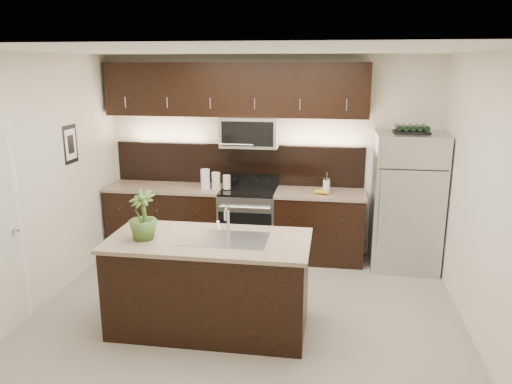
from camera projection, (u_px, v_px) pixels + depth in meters
The scene contains 12 objects.
ground at pixel (246, 314), 5.29m from camera, with size 4.50×4.50×0.00m, color gray.
room_walls at pixel (233, 158), 4.85m from camera, with size 4.52×4.02×2.71m.
counter_run at pixel (234, 222), 6.86m from camera, with size 3.51×0.65×0.94m.
upper_fixtures at pixel (237, 98), 6.58m from camera, with size 3.49×0.40×1.66m.
island at pixel (210, 283), 4.94m from camera, with size 1.96×0.96×0.94m.
sink_faucet at pixel (224, 237), 4.81m from camera, with size 0.84×0.50×0.28m.
refrigerator at pixel (406, 201), 6.37m from camera, with size 0.84×0.76×1.75m, color #B2B2B7.
wine_rack at pixel (412, 129), 6.13m from camera, with size 0.43×0.27×0.10m.
plant at pixel (143, 215), 4.75m from camera, with size 0.27×0.27×0.48m, color #3F6327.
canisters at pixel (213, 180), 6.71m from camera, with size 0.40×0.14×0.27m.
french_press at pixel (326, 186), 6.48m from camera, with size 0.09×0.09×0.27m.
bananas at pixel (318, 191), 6.49m from camera, with size 0.20×0.15×0.06m, color gold.
Camera 1 is at (0.84, -4.72, 2.58)m, focal length 35.00 mm.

